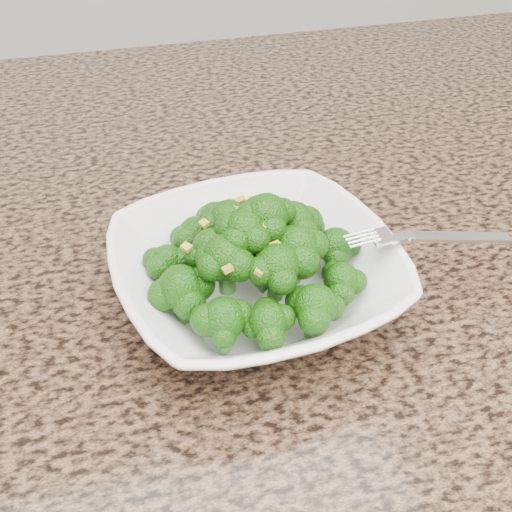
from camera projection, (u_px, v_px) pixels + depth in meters
name	position (u px, v px, depth m)	size (l,w,h in m)	color
cabinet	(163.00, 503.00, 0.91)	(1.55, 0.95, 0.87)	#392717
granite_counter	(122.00, 257.00, 0.63)	(1.64, 1.04, 0.03)	brown
bowl	(256.00, 275.00, 0.54)	(0.24, 0.24, 0.06)	white
broccoli_pile	(256.00, 216.00, 0.50)	(0.21, 0.21, 0.07)	#175009
garlic_topping	(256.00, 177.00, 0.48)	(0.12, 0.12, 0.01)	gold
fork	(406.00, 237.00, 0.53)	(0.17, 0.03, 0.01)	silver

